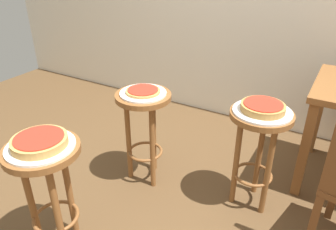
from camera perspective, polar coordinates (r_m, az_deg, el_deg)
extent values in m
plane|color=brown|center=(2.09, -0.95, -19.18)|extent=(6.00, 6.00, 0.00)
cylinder|color=brown|center=(1.67, -21.45, -5.85)|extent=(0.37, 0.37, 0.03)
cylinder|color=brown|center=(1.92, -17.08, -12.66)|extent=(0.04, 0.04, 0.64)
cylinder|color=brown|center=(1.91, -22.99, -14.17)|extent=(0.04, 0.04, 0.64)
cylinder|color=brown|center=(1.79, -18.83, -16.74)|extent=(0.04, 0.04, 0.64)
torus|color=brown|center=(1.93, -19.18, -16.60)|extent=(0.25, 0.25, 0.02)
cylinder|color=white|center=(1.66, -21.58, -5.17)|extent=(0.33, 0.33, 0.01)
cylinder|color=tan|center=(1.65, -21.74, -4.41)|extent=(0.26, 0.26, 0.04)
cylinder|color=red|center=(1.64, -21.88, -3.73)|extent=(0.23, 0.23, 0.01)
cylinder|color=brown|center=(2.12, -4.41, 3.29)|extent=(0.37, 0.37, 0.03)
cylinder|color=brown|center=(2.36, -2.55, -3.15)|extent=(0.04, 0.04, 0.64)
cylinder|color=brown|center=(2.29, -6.99, -4.40)|extent=(0.04, 0.04, 0.64)
cylinder|color=brown|center=(2.19, -2.77, -5.82)|extent=(0.04, 0.04, 0.64)
torus|color=brown|center=(2.33, -4.03, -6.42)|extent=(0.25, 0.25, 0.02)
cylinder|color=silver|center=(2.11, -4.43, 3.88)|extent=(0.31, 0.31, 0.01)
cylinder|color=tan|center=(2.10, -4.44, 4.21)|extent=(0.23, 0.23, 0.01)
cylinder|color=red|center=(2.10, -4.45, 4.48)|extent=(0.20, 0.20, 0.01)
cylinder|color=brown|center=(1.95, 16.22, 0.00)|extent=(0.37, 0.37, 0.03)
cylinder|color=brown|center=(2.22, 15.89, -6.50)|extent=(0.04, 0.04, 0.64)
cylinder|color=brown|center=(2.10, 11.97, -8.14)|extent=(0.04, 0.04, 0.64)
cylinder|color=brown|center=(2.06, 17.24, -9.59)|extent=(0.04, 0.04, 0.64)
torus|color=brown|center=(2.18, 14.73, -10.09)|extent=(0.25, 0.25, 0.02)
cylinder|color=silver|center=(1.94, 16.31, 0.61)|extent=(0.34, 0.34, 0.01)
cylinder|color=#B78442|center=(1.93, 16.41, 1.30)|extent=(0.25, 0.25, 0.04)
cylinder|color=red|center=(1.92, 16.50, 1.92)|extent=(0.22, 0.22, 0.01)
cube|color=brown|center=(2.29, 22.96, -5.81)|extent=(0.06, 0.06, 0.70)
cube|color=brown|center=(2.82, 24.97, 0.24)|extent=(0.06, 0.06, 0.70)
cube|color=brown|center=(2.25, 27.44, -11.88)|extent=(0.04, 0.04, 0.42)
cube|color=brown|center=(1.97, 24.18, -17.29)|extent=(0.04, 0.04, 0.42)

